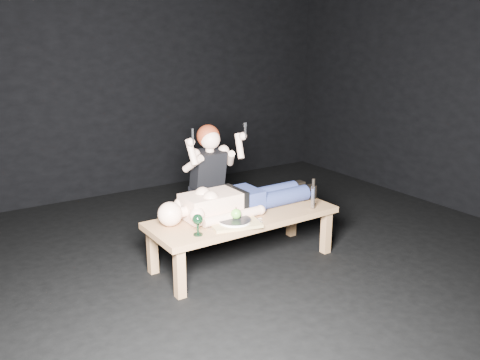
{
  "coord_description": "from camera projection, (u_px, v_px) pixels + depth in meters",
  "views": [
    {
      "loc": [
        -2.59,
        -3.55,
        1.96
      ],
      "look_at": [
        -0.32,
        -0.03,
        0.75
      ],
      "focal_mm": 37.89,
      "sensor_mm": 36.0,
      "label": 1
    }
  ],
  "objects": [
    {
      "name": "ground",
      "position": [
        267.0,
        250.0,
        4.76
      ],
      "size": [
        5.0,
        5.0,
        0.0
      ],
      "primitive_type": "plane",
      "color": "black",
      "rests_on": "ground"
    },
    {
      "name": "goblet",
      "position": [
        198.0,
        225.0,
        3.92
      ],
      "size": [
        0.09,
        0.09,
        0.17
      ],
      "primitive_type": null,
      "rotation": [
        0.0,
        0.0,
        0.01
      ],
      "color": "black",
      "rests_on": "table"
    },
    {
      "name": "fork_flat",
      "position": [
        216.0,
        230.0,
        4.04
      ],
      "size": [
        0.09,
        0.17,
        0.01
      ],
      "primitive_type": "cube",
      "rotation": [
        0.0,
        0.0,
        0.41
      ],
      "color": "#B2B2B7",
      "rests_on": "table"
    },
    {
      "name": "back_wall",
      "position": [
        153.0,
        72.0,
        6.36
      ],
      "size": [
        5.0,
        0.0,
        5.0
      ],
      "primitive_type": "plane",
      "rotation": [
        1.57,
        0.0,
        0.0
      ],
      "color": "black",
      "rests_on": "ground"
    },
    {
      "name": "knife_flat",
      "position": [
        256.0,
        219.0,
        4.27
      ],
      "size": [
        0.02,
        0.18,
        0.01
      ],
      "primitive_type": "cube",
      "rotation": [
        0.0,
        0.0,
        0.02
      ],
      "color": "#B2B2B7",
      "rests_on": "table"
    },
    {
      "name": "plate",
      "position": [
        235.0,
        221.0,
        4.15
      ],
      "size": [
        0.32,
        0.32,
        0.02
      ],
      "primitive_type": "cylinder",
      "rotation": [
        0.0,
        0.0,
        -0.23
      ],
      "color": "white",
      "rests_on": "serving_tray"
    },
    {
      "name": "lying_man",
      "position": [
        242.0,
        196.0,
        4.46
      ],
      "size": [
        1.65,
        0.52,
        0.26
      ],
      "primitive_type": null,
      "rotation": [
        0.0,
        0.0,
        0.01
      ],
      "color": "beige",
      "rests_on": "table"
    },
    {
      "name": "kneeling_woman",
      "position": [
        205.0,
        182.0,
        4.83
      ],
      "size": [
        0.67,
        0.74,
        1.2
      ],
      "primitive_type": null,
      "rotation": [
        0.0,
        0.0,
        -0.04
      ],
      "color": "black",
      "rests_on": "ground"
    },
    {
      "name": "serving_tray",
      "position": [
        235.0,
        223.0,
        4.16
      ],
      "size": [
        0.46,
        0.37,
        0.02
      ],
      "primitive_type": "cube",
      "rotation": [
        0.0,
        0.0,
        -0.23
      ],
      "color": "tan",
      "rests_on": "table"
    },
    {
      "name": "table",
      "position": [
        243.0,
        238.0,
        4.46
      ],
      "size": [
        1.68,
        0.65,
        0.45
      ],
      "primitive_type": "cube",
      "rotation": [
        0.0,
        0.0,
        0.01
      ],
      "color": "#A07341",
      "rests_on": "ground"
    },
    {
      "name": "apple",
      "position": [
        236.0,
        214.0,
        4.16
      ],
      "size": [
        0.09,
        0.09,
        0.09
      ],
      "primitive_type": "sphere",
      "color": "#53AA2B",
      "rests_on": "plate"
    },
    {
      "name": "carving_knife",
      "position": [
        313.0,
        194.0,
        4.49
      ],
      "size": [
        0.04,
        0.04,
        0.28
      ],
      "primitive_type": null,
      "rotation": [
        0.0,
        0.0,
        0.01
      ],
      "color": "#B2B2B7",
      "rests_on": "table"
    },
    {
      "name": "spoon_flat",
      "position": [
        252.0,
        218.0,
        4.3
      ],
      "size": [
        0.15,
        0.12,
        0.01
      ],
      "primitive_type": "cube",
      "rotation": [
        0.0,
        0.0,
        0.92
      ],
      "color": "#B2B2B7",
      "rests_on": "table"
    }
  ]
}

